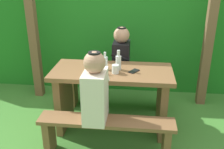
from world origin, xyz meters
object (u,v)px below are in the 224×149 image
Objects in this scene: person_white_shirt at (95,90)px; bottle_center at (118,62)px; bottle_left at (92,64)px; bench_far at (116,86)px; picnic_table at (112,90)px; person_black_coat at (121,56)px; bottle_right at (105,63)px; cell_phone at (134,71)px; bench_near at (106,130)px; drinking_glass at (115,69)px.

person_white_shirt reaches higher than bottle_center.
bottle_left is at bearing 103.83° from person_white_shirt.
bottle_center is (0.07, -0.52, 0.55)m from bench_far.
picnic_table is 0.60m from person_black_coat.
bottle_right reaches higher than cell_phone.
picnic_table reaches higher than bench_near.
picnic_table is 0.32m from drinking_glass.
person_white_shirt reaches higher than bottle_right.
bottle_center is (0.07, 0.56, 0.55)m from bench_near.
drinking_glass is 0.45× the size of bottle_left.
bottle_right is (0.02, 0.54, 0.08)m from person_white_shirt.
bench_far is at bearing 81.30° from bottle_right.
bench_near is at bearing -93.54° from person_black_coat.
cell_phone is (0.25, -0.56, 0.46)m from bench_far.
bottle_right is (-0.08, 0.55, 0.54)m from bench_near.
bench_near is 0.75m from bottle_left.
cell_phone is (0.25, -0.02, 0.26)m from picnic_table.
bench_near is 14.11× the size of drinking_glass.
person_white_shirt is 0.55m from bottle_right.
cell_phone is (0.18, -0.04, -0.09)m from bottle_center.
bottle_right is 0.15m from bottle_center.
drinking_glass is 0.27m from bottle_left.
picnic_table is at bearing -90.00° from bench_far.
bottle_left reaches higher than bench_near.
person_black_coat is at bearing 140.30° from cell_phone.
bench_near is 1.17m from person_black_coat.
cell_phone is (0.19, -0.56, 0.01)m from person_black_coat.
bottle_center is (0.02, 0.11, 0.05)m from drinking_glass.
bottle_center reaches higher than bottle_left.
bottle_right is at bearing 142.40° from drinking_glass.
picnic_table is at bearing 20.42° from bottle_left.
cell_phone is at bearing 55.17° from person_white_shirt.
person_white_shirt is 1.09m from person_black_coat.
picnic_table is 14.11× the size of drinking_glass.
person_black_coat is 0.59m from cell_phone.
person_white_shirt is 0.47m from drinking_glass.
bottle_center is (0.15, 0.01, 0.01)m from bottle_right.
bench_near is at bearing -90.00° from picnic_table.
drinking_glass is at bearing -2.68° from bottle_left.
bottle_left reaches higher than drinking_glass.
bottle_right is at bearing -176.24° from bottle_center.
bench_near is 6.62× the size of bottle_right.
bottle_left reaches higher than bench_far.
person_white_shirt is at bearing 178.20° from bench_near.
bench_far is at bearing 94.38° from drinking_glass.
bottle_center is at bearing -89.43° from person_black_coat.
bench_far is 5.92× the size of bottle_center.
cell_phone is (0.33, -0.03, -0.08)m from bottle_right.
picnic_table is 0.60m from person_white_shirt.
bottle_right reaches higher than drinking_glass.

